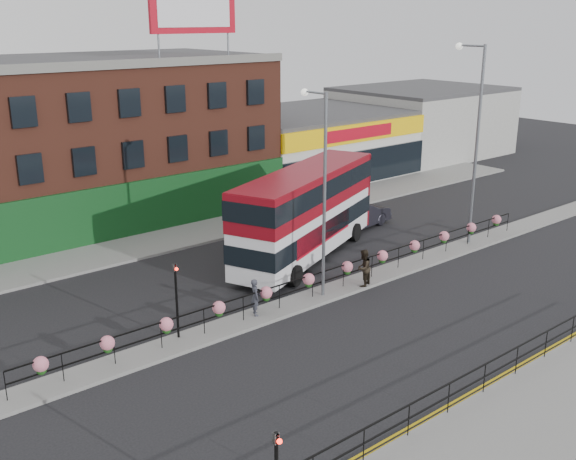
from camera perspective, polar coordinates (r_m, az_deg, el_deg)
ground at (r=32.43m, az=3.41°, el=-5.45°), size 120.00×120.00×0.00m
south_pavement at (r=25.95m, az=22.28°, el=-12.92°), size 60.00×4.00×0.15m
north_pavement at (r=41.40m, az=-7.99°, el=-0.30°), size 60.00×4.00×0.15m
median at (r=32.40m, az=3.41°, el=-5.33°), size 60.00×1.60×0.15m
yellow_line_inner at (r=26.93m, az=17.92°, el=-11.42°), size 60.00×0.10×0.01m
yellow_line_outer at (r=26.85m, az=18.24°, el=-11.55°), size 60.00×0.10×0.01m
brick_building at (r=45.42m, az=-17.99°, el=7.18°), size 25.00×12.21×10.30m
supermarket at (r=56.24m, az=1.54°, el=7.33°), size 15.00×12.25×5.30m
warehouse_east at (r=66.75m, az=11.18°, el=9.08°), size 14.50×12.00×6.30m
billboard at (r=43.29m, az=-8.02°, el=18.11°), size 6.00×0.29×4.40m
median_railing at (r=32.03m, az=3.44°, el=-3.73°), size 30.04×0.56×1.23m
south_railing at (r=24.78m, az=16.35°, el=-11.41°), size 20.04×0.05×1.12m
double_decker_bus at (r=36.31m, az=1.54°, el=2.16°), size 12.26×7.32×4.90m
car at (r=42.29m, az=5.89°, el=1.26°), size 3.29×5.65×1.69m
pedestrian_a at (r=29.61m, az=-2.79°, el=-5.69°), size 0.90×0.84×1.67m
pedestrian_b at (r=32.86m, az=6.40°, el=-3.20°), size 1.32×1.24×1.85m
lamp_column_west at (r=30.40m, az=2.82°, el=4.44°), size 0.34×1.66×9.49m
lamp_column_east at (r=39.19m, az=15.45°, el=8.31°), size 0.40×1.96×11.18m
traffic_light_median at (r=27.35m, az=-9.47°, el=-4.58°), size 0.15×0.28×3.65m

